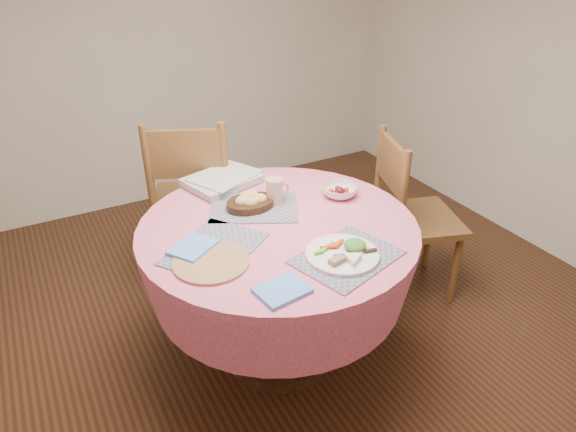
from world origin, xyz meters
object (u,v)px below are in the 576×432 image
dinner_plate (345,253)px  fruit_bowl (339,191)px  chair_back (193,198)px  wicker_trivet (211,262)px  latte_mug (275,191)px  bread_bowl (250,201)px  dining_table (278,261)px  chair_right (410,214)px

dinner_plate → fruit_bowl: 0.53m
chair_back → wicker_trivet: 1.01m
chair_back → latte_mug: bearing=131.5°
bread_bowl → dining_table: bearing=-78.6°
dining_table → bread_bowl: bearing=101.4°
dining_table → wicker_trivet: 0.44m
bread_bowl → fruit_bowl: bearing=-12.9°
chair_back → latte_mug: size_ratio=8.55×
chair_back → dining_table: bearing=122.2°
chair_right → chair_back: 1.23m
chair_right → fruit_bowl: size_ratio=4.23×
bread_bowl → chair_back: bearing=97.3°
chair_back → dinner_plate: bearing=124.9°
wicker_trivet → bread_bowl: bearing=45.9°
fruit_bowl → dinner_plate: bearing=-121.6°
chair_back → wicker_trivet: chair_back is taller
chair_right → latte_mug: (-0.82, 0.05, 0.32)m
fruit_bowl → chair_back: bearing=125.3°
dinner_plate → latte_mug: bearing=93.0°
wicker_trivet → latte_mug: (0.45, 0.32, 0.06)m
chair_right → dinner_plate: (-0.79, -0.49, 0.27)m
chair_back → fruit_bowl: bearing=149.2°
chair_back → dinner_plate: 1.22m
bread_bowl → fruit_bowl: size_ratio=1.01×
wicker_trivet → dinner_plate: (0.48, -0.22, 0.01)m
dining_table → chair_back: (-0.12, 0.82, -0.02)m
dining_table → fruit_bowl: size_ratio=5.47×
chair_right → bread_bowl: bearing=104.7°
chair_right → wicker_trivet: chair_right is taller
chair_back → bread_bowl: chair_back is taller
wicker_trivet → dinner_plate: bearing=-24.3°
latte_mug → wicker_trivet: bearing=-144.3°
chair_right → fruit_bowl: (-0.51, -0.03, 0.28)m
dining_table → fruit_bowl: fruit_bowl is taller
chair_back → dinner_plate: chair_back is taller
dinner_plate → latte_mug: (-0.03, 0.54, 0.05)m
chair_right → bread_bowl: chair_right is taller
wicker_trivet → latte_mug: latte_mug is taller
dining_table → chair_right: bearing=8.3°
chair_right → chair_back: (-1.02, 0.69, 0.04)m
dining_table → dinner_plate: bearing=-72.7°
dinner_plate → bread_bowl: size_ratio=1.27×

